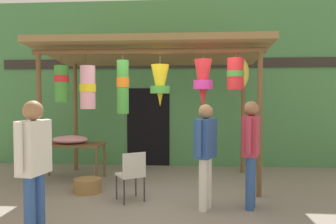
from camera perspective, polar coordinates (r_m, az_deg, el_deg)
ground_plane at (r=5.98m, az=0.10°, el=-14.48°), size 30.00×30.00×0.00m
shop_facade at (r=8.48m, az=1.38°, el=4.98°), size 10.12×0.29×4.25m
market_stall_canopy at (r=6.57m, az=-2.34°, el=8.72°), size 4.49×2.38×2.85m
display_table at (r=7.25m, az=-16.63°, el=-5.97°), size 1.37×0.71×0.78m
flower_heap_on_table at (r=7.25m, az=-16.69°, el=-4.64°), size 0.76×0.53×0.17m
folding_chair at (r=5.56m, az=-6.35°, el=-10.43°), size 0.55×0.55×0.84m
wicker_basket_by_table at (r=6.33m, az=-13.90°, el=-12.42°), size 0.50×0.50×0.25m
vendor_in_orange at (r=5.11m, az=6.59°, el=-6.22°), size 0.37×0.54×1.65m
customer_foreground at (r=4.16m, az=-22.48°, el=-7.76°), size 0.29×0.59×1.71m
passerby_at_right at (r=5.28m, az=14.36°, el=-5.66°), size 0.34×0.57×1.69m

